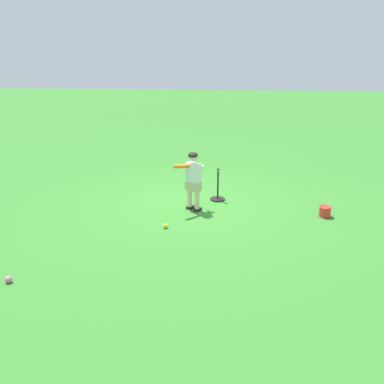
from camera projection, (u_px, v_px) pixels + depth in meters
ground_plane at (190, 204)px, 8.06m from camera, size 40.00×40.00×0.00m
child_batter at (193, 176)px, 7.56m from camera, size 0.52×0.47×1.08m
play_ball_far_left at (9, 279)px, 5.42m from camera, size 0.09×0.09×0.09m
play_ball_near_batter at (165, 226)px, 7.00m from camera, size 0.08×0.08×0.08m
batting_tee at (218, 195)px, 8.23m from camera, size 0.28×0.28×0.62m
toy_bucket at (325, 211)px, 7.45m from camera, size 0.22×0.22×0.19m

